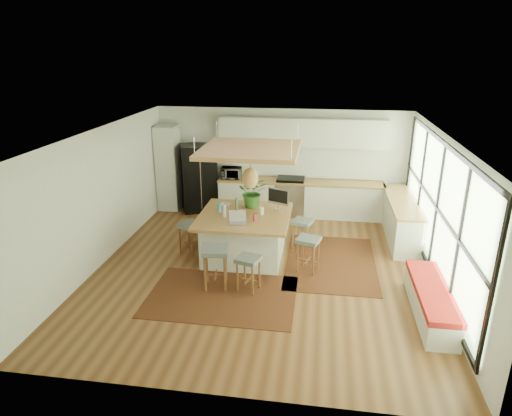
% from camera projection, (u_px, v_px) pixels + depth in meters
% --- Properties ---
extents(floor, '(7.00, 7.00, 0.00)m').
position_uv_depth(floor, '(262.00, 269.00, 8.97)').
color(floor, '#543018').
rests_on(floor, ground).
extents(ceiling, '(7.00, 7.00, 0.00)m').
position_uv_depth(ceiling, '(263.00, 134.00, 8.05)').
color(ceiling, white).
rests_on(ceiling, ground).
extents(wall_back, '(6.50, 0.00, 6.50)m').
position_uv_depth(wall_back, '(281.00, 161.00, 11.76)').
color(wall_back, silver).
rests_on(wall_back, ground).
extents(wall_front, '(6.50, 0.00, 6.50)m').
position_uv_depth(wall_front, '(222.00, 304.00, 5.25)').
color(wall_front, silver).
rests_on(wall_front, ground).
extents(wall_left, '(0.00, 7.00, 7.00)m').
position_uv_depth(wall_left, '(101.00, 197.00, 8.96)').
color(wall_left, silver).
rests_on(wall_left, ground).
extents(wall_right, '(0.00, 7.00, 7.00)m').
position_uv_depth(wall_right, '(442.00, 214.00, 8.05)').
color(wall_right, silver).
rests_on(wall_right, ground).
extents(window_wall, '(0.10, 6.20, 2.60)m').
position_uv_depth(window_wall, '(441.00, 211.00, 8.04)').
color(window_wall, black).
rests_on(window_wall, wall_right).
extents(pantry, '(0.55, 0.60, 2.25)m').
position_uv_depth(pantry, '(169.00, 168.00, 11.95)').
color(pantry, silver).
rests_on(pantry, floor).
extents(back_counter_base, '(4.20, 0.60, 0.88)m').
position_uv_depth(back_counter_base, '(300.00, 199.00, 11.70)').
color(back_counter_base, silver).
rests_on(back_counter_base, floor).
extents(back_counter_top, '(4.24, 0.64, 0.05)m').
position_uv_depth(back_counter_top, '(300.00, 182.00, 11.54)').
color(back_counter_top, olive).
rests_on(back_counter_top, back_counter_base).
extents(backsplash, '(4.20, 0.02, 0.80)m').
position_uv_depth(backsplash, '(302.00, 162.00, 11.67)').
color(backsplash, white).
rests_on(backsplash, wall_back).
extents(upper_cabinets, '(4.20, 0.34, 0.70)m').
position_uv_depth(upper_cabinets, '(302.00, 132.00, 11.25)').
color(upper_cabinets, silver).
rests_on(upper_cabinets, wall_back).
extents(range, '(0.76, 0.62, 1.00)m').
position_uv_depth(range, '(290.00, 196.00, 11.71)').
color(range, '#A5A5AA').
rests_on(range, floor).
extents(right_counter_base, '(0.60, 2.50, 0.88)m').
position_uv_depth(right_counter_base, '(401.00, 220.00, 10.27)').
color(right_counter_base, silver).
rests_on(right_counter_base, floor).
extents(right_counter_top, '(0.64, 2.54, 0.05)m').
position_uv_depth(right_counter_top, '(403.00, 201.00, 10.11)').
color(right_counter_top, olive).
rests_on(right_counter_top, right_counter_base).
extents(window_bench, '(0.52, 2.00, 0.50)m').
position_uv_depth(window_bench, '(431.00, 301.00, 7.35)').
color(window_bench, silver).
rests_on(window_bench, floor).
extents(ceiling_panel, '(1.86, 1.86, 0.80)m').
position_uv_depth(ceiling_panel, '(250.00, 163.00, 8.68)').
color(ceiling_panel, olive).
rests_on(ceiling_panel, ceiling).
extents(rug_near, '(2.60, 1.80, 0.01)m').
position_uv_depth(rug_near, '(222.00, 296.00, 7.98)').
color(rug_near, black).
rests_on(rug_near, floor).
extents(rug_right, '(1.80, 2.60, 0.01)m').
position_uv_depth(rug_right, '(331.00, 262.00, 9.23)').
color(rug_right, black).
rests_on(rug_right, floor).
extents(fridge, '(1.08, 0.97, 1.78)m').
position_uv_depth(fridge, '(199.00, 177.00, 11.89)').
color(fridge, black).
rests_on(fridge, floor).
extents(island, '(1.85, 1.85, 0.93)m').
position_uv_depth(island, '(245.00, 236.00, 9.35)').
color(island, olive).
rests_on(island, floor).
extents(stool_near_left, '(0.53, 0.53, 0.79)m').
position_uv_depth(stool_near_left, '(216.00, 269.00, 8.18)').
color(stool_near_left, '#4F5657').
rests_on(stool_near_left, floor).
extents(stool_near_right, '(0.48, 0.48, 0.66)m').
position_uv_depth(stool_near_right, '(248.00, 273.00, 8.07)').
color(stool_near_right, '#4F5657').
rests_on(stool_near_right, floor).
extents(stool_right_front, '(0.52, 0.52, 0.71)m').
position_uv_depth(stool_right_front, '(308.00, 254.00, 8.77)').
color(stool_right_front, '#4F5657').
rests_on(stool_right_front, floor).
extents(stool_right_back, '(0.50, 0.50, 0.66)m').
position_uv_depth(stool_right_back, '(302.00, 233.00, 9.76)').
color(stool_right_back, '#4F5657').
rests_on(stool_right_back, floor).
extents(stool_left_side, '(0.54, 0.54, 0.71)m').
position_uv_depth(stool_left_side, '(191.00, 238.00, 9.51)').
color(stool_left_side, '#4F5657').
rests_on(stool_left_side, floor).
extents(laptop, '(0.39, 0.40, 0.24)m').
position_uv_depth(laptop, '(238.00, 218.00, 8.71)').
color(laptop, '#A5A5AA').
rests_on(laptop, island).
extents(monitor, '(0.53, 0.38, 0.46)m').
position_uv_depth(monitor, '(278.00, 198.00, 9.41)').
color(monitor, '#A5A5AA').
rests_on(monitor, island).
extents(microwave, '(0.53, 0.31, 0.35)m').
position_uv_depth(microwave, '(231.00, 172.00, 11.71)').
color(microwave, '#A5A5AA').
rests_on(microwave, back_counter_top).
extents(island_plant, '(0.72, 0.77, 0.51)m').
position_uv_depth(island_plant, '(253.00, 195.00, 9.59)').
color(island_plant, '#1E4C19').
rests_on(island_plant, island).
extents(island_bowl, '(0.26, 0.26, 0.06)m').
position_uv_depth(island_bowl, '(225.00, 205.00, 9.69)').
color(island_bowl, silver).
rests_on(island_bowl, island).
extents(island_bottle_0, '(0.07, 0.07, 0.19)m').
position_uv_depth(island_bottle_0, '(219.00, 208.00, 9.33)').
color(island_bottle_0, '#3299C8').
rests_on(island_bottle_0, island).
extents(island_bottle_1, '(0.07, 0.07, 0.19)m').
position_uv_depth(island_bottle_1, '(224.00, 212.00, 9.08)').
color(island_bottle_1, white).
rests_on(island_bottle_1, island).
extents(island_bottle_2, '(0.07, 0.07, 0.19)m').
position_uv_depth(island_bottle_2, '(254.00, 216.00, 8.85)').
color(island_bottle_2, '#A23643').
rests_on(island_bottle_2, island).
extents(island_bottle_3, '(0.07, 0.07, 0.19)m').
position_uv_depth(island_bottle_3, '(262.00, 211.00, 9.16)').
color(island_bottle_3, silver).
rests_on(island_bottle_3, island).
extents(island_bottle_4, '(0.07, 0.07, 0.19)m').
position_uv_depth(island_bottle_4, '(237.00, 206.00, 9.42)').
color(island_bottle_4, '#517345').
rests_on(island_bottle_4, island).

